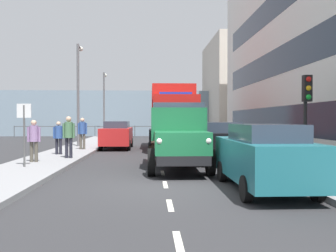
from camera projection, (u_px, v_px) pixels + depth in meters
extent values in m
plane|color=#2D2D30|center=(158.00, 154.00, 19.57)|extent=(80.00, 80.00, 0.00)
cube|color=gray|center=(247.00, 152.00, 19.79)|extent=(2.59, 37.00, 0.15)
cube|color=gray|center=(68.00, 153.00, 19.34)|extent=(2.59, 37.00, 0.15)
cube|color=silver|center=(178.00, 242.00, 5.51)|extent=(0.12, 1.10, 0.01)
cube|color=silver|center=(170.00, 205.00, 7.90)|extent=(0.12, 1.10, 0.01)
cube|color=silver|center=(165.00, 184.00, 10.40)|extent=(0.12, 1.10, 0.01)
cube|color=silver|center=(163.00, 173.00, 12.64)|extent=(0.12, 1.10, 0.01)
cube|color=silver|center=(160.00, 163.00, 15.58)|extent=(0.12, 1.10, 0.01)
cube|color=silver|center=(159.00, 157.00, 18.19)|extent=(0.12, 1.10, 0.01)
cube|color=silver|center=(158.00, 152.00, 20.71)|extent=(0.12, 1.10, 0.01)
cube|color=silver|center=(157.00, 148.00, 23.64)|extent=(0.12, 1.10, 0.01)
cube|color=silver|center=(156.00, 145.00, 25.89)|extent=(0.12, 1.10, 0.01)
cube|color=silver|center=(156.00, 143.00, 28.77)|extent=(0.12, 1.10, 0.01)
cube|color=silver|center=(155.00, 141.00, 31.32)|extent=(0.12, 1.10, 0.01)
cube|color=silver|center=(155.00, 139.00, 33.73)|extent=(0.12, 1.10, 0.01)
cube|color=#2D3847|center=(289.00, 120.00, 17.33)|extent=(0.08, 23.34, 1.40)
cube|color=#2D3847|center=(289.00, 56.00, 17.28)|extent=(0.08, 23.34, 1.40)
cube|color=beige|center=(237.00, 89.00, 40.41)|extent=(6.05, 11.43, 10.31)
cube|color=gray|center=(154.00, 113.00, 41.00)|extent=(80.00, 0.80, 5.00)
cylinder|color=#4C5156|center=(290.00, 131.00, 38.10)|extent=(0.08, 0.08, 1.20)
cylinder|color=#4C5156|center=(271.00, 131.00, 38.01)|extent=(0.08, 0.08, 1.20)
cylinder|color=#4C5156|center=(252.00, 131.00, 37.91)|extent=(0.08, 0.08, 1.20)
cylinder|color=#4C5156|center=(232.00, 131.00, 37.82)|extent=(0.08, 0.08, 1.20)
cylinder|color=#4C5156|center=(213.00, 131.00, 37.72)|extent=(0.08, 0.08, 1.20)
cylinder|color=#4C5156|center=(194.00, 131.00, 37.63)|extent=(0.08, 0.08, 1.20)
cylinder|color=#4C5156|center=(174.00, 131.00, 37.53)|extent=(0.08, 0.08, 1.20)
cylinder|color=#4C5156|center=(155.00, 132.00, 37.44)|extent=(0.08, 0.08, 1.20)
cylinder|color=#4C5156|center=(135.00, 132.00, 37.34)|extent=(0.08, 0.08, 1.20)
cylinder|color=#4C5156|center=(115.00, 132.00, 37.24)|extent=(0.08, 0.08, 1.20)
cylinder|color=#4C5156|center=(95.00, 132.00, 37.15)|extent=(0.08, 0.08, 1.20)
cylinder|color=#4C5156|center=(75.00, 132.00, 37.05)|extent=(0.08, 0.08, 1.20)
cylinder|color=#4C5156|center=(55.00, 132.00, 36.96)|extent=(0.08, 0.08, 1.20)
cylinder|color=#4C5156|center=(35.00, 132.00, 36.86)|extent=(0.08, 0.08, 1.20)
cylinder|color=#4C5156|center=(14.00, 132.00, 36.77)|extent=(0.08, 0.08, 1.20)
cube|color=#4C5156|center=(155.00, 126.00, 37.43)|extent=(28.00, 0.08, 0.08)
cube|color=black|center=(177.00, 153.00, 13.71)|extent=(1.64, 5.60, 0.30)
cube|color=#196038|center=(181.00, 142.00, 11.85)|extent=(1.72, 1.90, 0.70)
cube|color=silver|center=(184.00, 145.00, 10.96)|extent=(1.16, 0.08, 0.56)
sphere|color=white|center=(208.00, 141.00, 10.99)|extent=(0.20, 0.20, 0.20)
sphere|color=white|center=(159.00, 141.00, 10.92)|extent=(0.20, 0.20, 0.20)
cube|color=#196038|center=(178.00, 124.00, 13.35)|extent=(1.93, 1.34, 1.15)
cube|color=#2D3847|center=(178.00, 111.00, 13.34)|extent=(1.79, 1.23, 0.56)
cube|color=#2D2319|center=(175.00, 144.00, 15.04)|extent=(2.10, 2.80, 0.16)
cube|color=black|center=(199.00, 136.00, 15.09)|extent=(0.08, 2.80, 0.56)
cube|color=black|center=(150.00, 136.00, 14.99)|extent=(0.08, 2.80, 0.56)
cylinder|color=black|center=(210.00, 162.00, 12.08)|extent=(0.24, 0.90, 0.90)
cylinder|color=black|center=(151.00, 162.00, 11.99)|extent=(0.24, 0.90, 0.90)
cylinder|color=black|center=(198.00, 153.00, 15.29)|extent=(0.24, 0.90, 0.90)
cylinder|color=black|center=(151.00, 153.00, 15.20)|extent=(0.24, 0.90, 0.90)
cube|color=red|center=(176.00, 120.00, 19.74)|extent=(2.40, 2.21, 2.60)
cube|color=#2D3847|center=(176.00, 109.00, 19.73)|extent=(2.20, 2.04, 0.80)
cube|color=#1933B2|center=(176.00, 94.00, 19.72)|extent=(1.75, 0.20, 0.16)
cube|color=red|center=(171.00, 111.00, 23.72)|extent=(2.50, 5.95, 3.00)
cube|color=black|center=(172.00, 138.00, 22.82)|extent=(2.00, 8.07, 0.36)
cylinder|color=black|center=(197.00, 144.00, 19.91)|extent=(0.28, 1.04, 1.04)
cylinder|color=black|center=(154.00, 144.00, 19.80)|extent=(0.28, 1.04, 1.04)
cylinder|color=black|center=(190.00, 140.00, 23.51)|extent=(0.28, 1.04, 1.04)
cylinder|color=black|center=(154.00, 140.00, 23.40)|extent=(0.28, 1.04, 1.04)
cylinder|color=black|center=(186.00, 138.00, 25.64)|extent=(0.28, 1.04, 1.04)
cylinder|color=black|center=(153.00, 138.00, 25.53)|extent=(0.28, 1.04, 1.04)
cube|color=#1E6670|center=(263.00, 159.00, 9.59)|extent=(1.70, 4.45, 1.00)
cube|color=#2D3847|center=(266.00, 132.00, 9.38)|extent=(1.40, 2.45, 0.42)
cylinder|color=black|center=(222.00, 171.00, 10.94)|extent=(0.18, 0.60, 0.60)
cylinder|color=black|center=(276.00, 171.00, 11.02)|extent=(0.18, 0.60, 0.60)
cylinder|color=black|center=(246.00, 189.00, 8.18)|extent=(0.18, 0.60, 0.60)
cylinder|color=black|center=(317.00, 188.00, 8.26)|extent=(0.18, 0.60, 0.60)
cube|color=black|center=(218.00, 143.00, 15.89)|extent=(1.85, 3.88, 1.00)
cube|color=#2D3847|center=(219.00, 127.00, 15.68)|extent=(1.52, 2.14, 0.42)
cylinder|color=black|center=(195.00, 153.00, 17.06)|extent=(0.18, 0.60, 0.60)
cylinder|color=black|center=(232.00, 152.00, 17.15)|extent=(0.18, 0.60, 0.60)
cylinder|color=black|center=(202.00, 158.00, 14.66)|extent=(0.18, 0.60, 0.60)
cylinder|color=black|center=(246.00, 158.00, 14.74)|extent=(0.18, 0.60, 0.60)
cube|color=#B21E1E|center=(117.00, 136.00, 23.07)|extent=(1.75, 4.48, 1.00)
cube|color=#2D3847|center=(117.00, 125.00, 23.26)|extent=(1.44, 2.46, 0.42)
cylinder|color=black|center=(129.00, 145.00, 21.73)|extent=(0.18, 0.60, 0.60)
cylinder|color=black|center=(101.00, 146.00, 21.65)|extent=(0.18, 0.60, 0.60)
cylinder|color=black|center=(131.00, 142.00, 24.51)|extent=(0.18, 0.60, 0.60)
cylinder|color=black|center=(106.00, 143.00, 24.43)|extent=(0.18, 0.60, 0.60)
cylinder|color=#4C473D|center=(36.00, 152.00, 14.64)|extent=(0.14, 0.14, 0.81)
cylinder|color=#4C473D|center=(32.00, 152.00, 14.63)|extent=(0.14, 0.14, 0.81)
cylinder|color=gray|center=(34.00, 134.00, 14.62)|extent=(0.34, 0.34, 0.64)
cylinder|color=gray|center=(39.00, 134.00, 14.63)|extent=(0.09, 0.09, 0.59)
cylinder|color=gray|center=(28.00, 134.00, 14.61)|extent=(0.09, 0.09, 0.59)
sphere|color=tan|center=(34.00, 123.00, 14.61)|extent=(0.22, 0.22, 0.22)
cylinder|color=black|center=(71.00, 148.00, 16.12)|extent=(0.14, 0.14, 0.88)
cylinder|color=black|center=(67.00, 148.00, 16.12)|extent=(0.14, 0.14, 0.88)
cylinder|color=#47724C|center=(69.00, 130.00, 16.11)|extent=(0.34, 0.34, 0.70)
cylinder|color=#47724C|center=(74.00, 131.00, 16.12)|extent=(0.09, 0.09, 0.64)
cylinder|color=#47724C|center=(64.00, 131.00, 16.10)|extent=(0.09, 0.09, 0.64)
sphere|color=tan|center=(69.00, 119.00, 16.10)|extent=(0.24, 0.24, 0.24)
cylinder|color=black|center=(61.00, 146.00, 17.82)|extent=(0.14, 0.14, 0.77)
cylinder|color=black|center=(57.00, 146.00, 17.81)|extent=(0.14, 0.14, 0.77)
cylinder|color=#2D4C8C|center=(59.00, 132.00, 17.80)|extent=(0.34, 0.34, 0.61)
cylinder|color=#2D4C8C|center=(63.00, 133.00, 17.81)|extent=(0.09, 0.09, 0.56)
cylinder|color=#2D4C8C|center=(54.00, 133.00, 17.79)|extent=(0.09, 0.09, 0.56)
sphere|color=tan|center=(59.00, 124.00, 17.79)|extent=(0.21, 0.21, 0.21)
cylinder|color=#4C473D|center=(84.00, 142.00, 20.88)|extent=(0.14, 0.14, 0.86)
cylinder|color=#4C473D|center=(81.00, 142.00, 20.87)|extent=(0.14, 0.14, 0.86)
cylinder|color=#2D4C8C|center=(82.00, 128.00, 20.86)|extent=(0.34, 0.34, 0.68)
cylinder|color=#2D4C8C|center=(86.00, 129.00, 20.87)|extent=(0.09, 0.09, 0.63)
cylinder|color=#2D4C8C|center=(78.00, 129.00, 20.85)|extent=(0.09, 0.09, 0.63)
sphere|color=tan|center=(82.00, 120.00, 20.85)|extent=(0.23, 0.23, 0.23)
cylinder|color=#383342|center=(70.00, 140.00, 22.97)|extent=(0.14, 0.14, 0.81)
cylinder|color=#383342|center=(67.00, 140.00, 22.96)|extent=(0.14, 0.14, 0.81)
cylinder|color=silver|center=(69.00, 128.00, 22.95)|extent=(0.34, 0.34, 0.64)
cylinder|color=silver|center=(72.00, 129.00, 22.97)|extent=(0.09, 0.09, 0.59)
cylinder|color=silver|center=(65.00, 129.00, 22.94)|extent=(0.09, 0.09, 0.59)
sphere|color=tan|center=(69.00, 122.00, 22.95)|extent=(0.22, 0.22, 0.22)
cylinder|color=black|center=(305.00, 122.00, 12.74)|extent=(0.12, 0.12, 3.20)
cube|color=black|center=(307.00, 88.00, 12.58)|extent=(0.28, 0.24, 0.90)
sphere|color=red|center=(309.00, 79.00, 12.45)|extent=(0.18, 0.18, 0.18)
sphere|color=orange|center=(309.00, 88.00, 12.46)|extent=(0.18, 0.18, 0.18)
sphere|color=green|center=(309.00, 97.00, 12.46)|extent=(0.18, 0.18, 0.18)
cylinder|color=#59595B|center=(78.00, 95.00, 23.14)|extent=(0.16, 0.16, 6.42)
cylinder|color=#59595B|center=(79.00, 47.00, 23.53)|extent=(0.10, 0.90, 0.10)
sphere|color=silver|center=(81.00, 49.00, 23.98)|extent=(0.32, 0.32, 0.32)
cylinder|color=#59595B|center=(104.00, 105.00, 33.61)|extent=(0.16, 0.16, 5.96)
cylinder|color=#59595B|center=(105.00, 74.00, 34.01)|extent=(0.10, 0.90, 0.10)
sphere|color=silver|center=(105.00, 75.00, 34.46)|extent=(0.32, 0.32, 0.32)
cylinder|color=#4C4C4C|center=(24.00, 136.00, 13.11)|extent=(0.07, 0.07, 2.20)
cube|color=silver|center=(24.00, 111.00, 13.09)|extent=(0.50, 0.04, 0.50)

